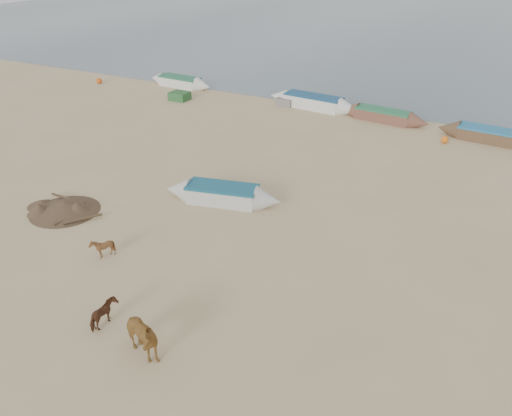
{
  "coord_description": "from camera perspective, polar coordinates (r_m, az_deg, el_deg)",
  "views": [
    {
      "loc": [
        8.48,
        -12.47,
        11.11
      ],
      "look_at": [
        0.0,
        4.0,
        1.0
      ],
      "focal_mm": 35.0,
      "sensor_mm": 36.0,
      "label": 1
    }
  ],
  "objects": [
    {
      "name": "calf_front",
      "position": [
        20.42,
        -17.16,
        -4.36
      ],
      "size": [
        0.94,
        0.88,
        0.86
      ],
      "primitive_type": "imported",
      "rotation": [
        0.0,
        0.0,
        -1.29
      ],
      "color": "brown",
      "rests_on": "ground"
    },
    {
      "name": "beach_clutter",
      "position": [
        34.11,
        18.72,
        8.62
      ],
      "size": [
        45.99,
        3.92,
        0.64
      ],
      "color": "#2B602F",
      "rests_on": "ground"
    },
    {
      "name": "cow_adult",
      "position": [
        15.54,
        -13.23,
        -14.19
      ],
      "size": [
        1.9,
        1.24,
        1.48
      ],
      "primitive_type": "imported",
      "rotation": [
        0.0,
        0.0,
        1.3
      ],
      "color": "olive",
      "rests_on": "ground"
    },
    {
      "name": "waterline_canoes",
      "position": [
        35.19,
        19.01,
        9.41
      ],
      "size": [
        47.53,
        3.61,
        0.97
      ],
      "color": "white",
      "rests_on": "ground"
    },
    {
      "name": "calf_right",
      "position": [
        17.06,
        -16.89,
        -11.58
      ],
      "size": [
        1.07,
        1.13,
        0.89
      ],
      "primitive_type": "imported",
      "rotation": [
        0.0,
        0.0,
        2.03
      ],
      "color": "#56301B",
      "rests_on": "ground"
    },
    {
      "name": "sea",
      "position": [
        95.5,
        23.43,
        19.81
      ],
      "size": [
        160.0,
        160.0,
        0.0
      ],
      "primitive_type": "plane",
      "color": "slate",
      "rests_on": "ground"
    },
    {
      "name": "ground",
      "position": [
        18.73,
        -5.67,
        -7.92
      ],
      "size": [
        140.0,
        140.0,
        0.0
      ],
      "primitive_type": "plane",
      "color": "tan",
      "rests_on": "ground"
    },
    {
      "name": "near_canoe",
      "position": [
        23.56,
        -3.88,
        1.6
      ],
      "size": [
        5.78,
        2.5,
        0.86
      ],
      "primitive_type": null,
      "rotation": [
        0.0,
        0.0,
        0.22
      ],
      "color": "beige",
      "rests_on": "ground"
    },
    {
      "name": "debris_pile",
      "position": [
        24.42,
        -21.05,
        0.14
      ],
      "size": [
        4.1,
        4.1,
        0.49
      ],
      "primitive_type": "cone",
      "rotation": [
        0.0,
        0.0,
        -0.36
      ],
      "color": "brown",
      "rests_on": "ground"
    }
  ]
}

